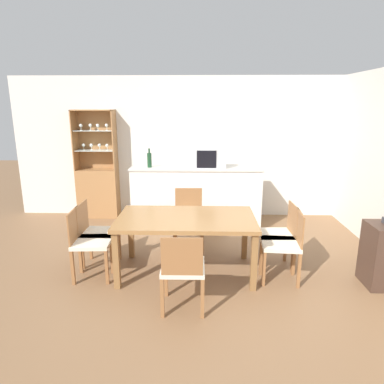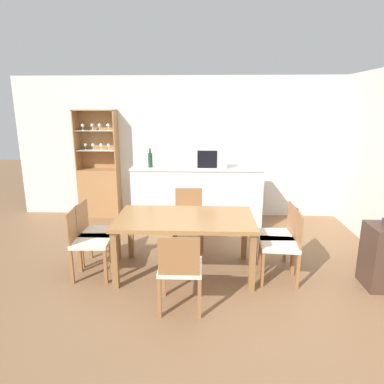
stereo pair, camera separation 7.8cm
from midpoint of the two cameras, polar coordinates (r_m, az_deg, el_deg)
The scene contains 13 objects.
ground_plane at distance 4.21m, azimuth 1.05°, elevation -14.74°, with size 18.00×18.00×0.00m, color brown.
wall_back at distance 6.36m, azimuth 1.69°, elevation 7.36°, with size 6.80×0.06×2.55m.
kitchen_counter at distance 5.82m, azimuth 1.21°, elevation -0.84°, with size 2.18×0.56×1.04m.
display_cabinet at distance 6.59m, azimuth -14.81°, elevation 1.19°, with size 0.74×0.32×1.97m.
dining_table at distance 4.19m, azimuth -0.62°, elevation -5.21°, with size 1.67×0.96×0.73m.
dining_chair_side_left_far at distance 4.59m, azimuth -15.27°, elevation -6.52°, with size 0.44×0.44×0.85m.
dining_chair_side_left_near at distance 4.34m, azimuth -16.41°, elevation -7.86°, with size 0.46×0.46×0.85m.
dining_chair_side_right_near at distance 4.22m, azimuth 15.42°, elevation -8.42°, with size 0.47×0.47×0.85m.
dining_chair_head_near at distance 3.52m, azimuth -1.33°, elevation -12.63°, with size 0.44×0.44×0.85m.
dining_chair_head_far at distance 5.01m, azimuth -0.14°, elevation -4.23°, with size 0.45×0.45×0.85m.
dining_chair_side_right_far at distance 4.49m, azimuth 14.61°, elevation -6.99°, with size 0.45×0.45×0.85m.
microwave at distance 5.64m, azimuth 3.64°, elevation 5.71°, with size 0.49×0.35×0.32m.
wine_bottle at distance 5.69m, azimuth -6.58°, elevation 5.39°, with size 0.07×0.07×0.31m.
Camera 2 is at (0.12, -3.68, 2.05)m, focal length 32.00 mm.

